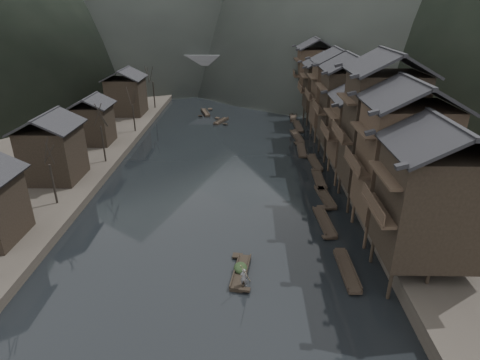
{
  "coord_description": "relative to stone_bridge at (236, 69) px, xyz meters",
  "views": [
    {
      "loc": [
        3.24,
        -35.39,
        21.02
      ],
      "look_at": [
        2.36,
        6.43,
        2.5
      ],
      "focal_mm": 30.0,
      "sensor_mm": 36.0,
      "label": 1
    }
  ],
  "objects": [
    {
      "name": "cargo_heap",
      "position": [
        2.69,
        -79.33,
        -4.32
      ],
      "size": [
        1.16,
        1.52,
        0.7
      ],
      "primitive_type": "ellipsoid",
      "color": "black",
      "rests_on": "hero_sampan"
    },
    {
      "name": "left_houses",
      "position": [
        -20.5,
        -51.88,
        0.55
      ],
      "size": [
        8.1,
        53.2,
        8.73
      ],
      "color": "black",
      "rests_on": "left_bank"
    },
    {
      "name": "left_bank",
      "position": [
        -35.0,
        -32.0,
        -4.51
      ],
      "size": [
        40.0,
        200.0,
        1.2
      ],
      "primitive_type": "cube",
      "color": "#2D2823",
      "rests_on": "ground"
    },
    {
      "name": "water",
      "position": [
        0.0,
        -72.0,
        -5.11
      ],
      "size": [
        300.0,
        300.0,
        0.0
      ],
      "primitive_type": "plane",
      "color": "black",
      "rests_on": "ground"
    },
    {
      "name": "stilt_houses",
      "position": [
        17.28,
        -53.24,
        3.98
      ],
      "size": [
        9.0,
        67.6,
        17.02
      ],
      "color": "black",
      "rests_on": "ground"
    },
    {
      "name": "stone_bridge",
      "position": [
        0.0,
        0.0,
        0.0
      ],
      "size": [
        40.0,
        6.0,
        9.0
      ],
      "color": "#4C4C4F",
      "rests_on": "ground"
    },
    {
      "name": "midriver_boats",
      "position": [
        -2.29,
        -18.51,
        -4.91
      ],
      "size": [
        9.71,
        32.11,
        0.45
      ],
      "color": "black",
      "rests_on": "water"
    },
    {
      "name": "bamboo_pole",
      "position": [
        3.19,
        -81.39,
        -1.32
      ],
      "size": [
        0.93,
        2.31,
        3.43
      ],
      "primitive_type": "cylinder",
      "rotation": [
        0.62,
        0.0,
        -0.36
      ],
      "color": "#8C7A51",
      "rests_on": "boatman"
    },
    {
      "name": "right_bank",
      "position": [
        35.0,
        -32.0,
        -4.21
      ],
      "size": [
        40.0,
        200.0,
        1.8
      ],
      "primitive_type": "cube",
      "color": "#2D2823",
      "rests_on": "ground"
    },
    {
      "name": "boatman",
      "position": [
        2.99,
        -81.39,
        -3.85
      ],
      "size": [
        0.63,
        0.44,
        1.64
      ],
      "primitive_type": "imported",
      "rotation": [
        0.0,
        0.0,
        3.05
      ],
      "color": "slate",
      "rests_on": "hero_sampan"
    },
    {
      "name": "moored_sampans",
      "position": [
        12.05,
        -50.62,
        -4.91
      ],
      "size": [
        3.05,
        60.89,
        0.47
      ],
      "color": "black",
      "rests_on": "water"
    },
    {
      "name": "bare_trees",
      "position": [
        -17.0,
        -49.7,
        1.23
      ],
      "size": [
        3.83,
        60.04,
        7.67
      ],
      "color": "black",
      "rests_on": "left_bank"
    },
    {
      "name": "hero_sampan",
      "position": [
        2.73,
        -79.57,
        -4.91
      ],
      "size": [
        1.78,
        5.33,
        0.44
      ],
      "color": "black",
      "rests_on": "water"
    }
  ]
}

